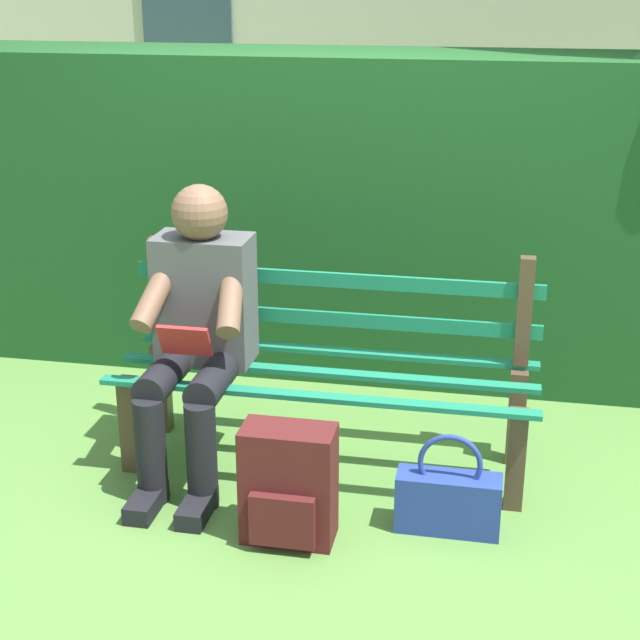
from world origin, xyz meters
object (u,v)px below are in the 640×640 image
object	(u,v)px
backpack	(288,486)
handbag	(448,499)
park_bench	(328,365)
person_seated	(196,328)

from	to	relation	value
backpack	handbag	world-z (taller)	backpack
park_bench	backpack	xyz separation A→B (m)	(0.02, 0.63, -0.20)
park_bench	backpack	world-z (taller)	park_bench
person_seated	handbag	world-z (taller)	person_seated
backpack	handbag	bearing A→B (deg)	-163.59
park_bench	backpack	distance (m)	0.66
handbag	backpack	bearing A→B (deg)	16.41
park_bench	handbag	size ratio (longest dim) A/B	4.37
park_bench	backpack	size ratio (longest dim) A/B	3.89
person_seated	handbag	xyz separation A→B (m)	(-1.02, 0.29, -0.48)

